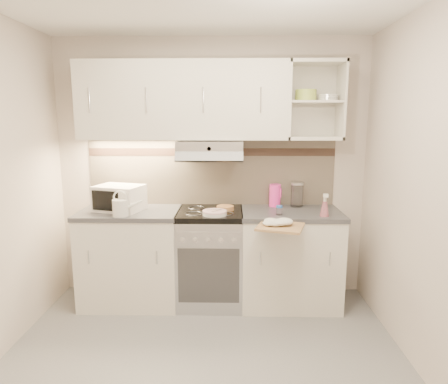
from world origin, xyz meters
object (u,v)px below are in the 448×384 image
object	(u,v)px
plate_stack	(215,213)
glass_jar	(297,194)
microwave	(119,198)
cutting_board	(280,227)
spray_bottle	(325,207)
watering_can	(121,207)
electric_range	(210,257)
pink_pitcher	(275,195)

from	to	relation	value
plate_stack	glass_jar	world-z (taller)	glass_jar
microwave	cutting_board	xyz separation A→B (m)	(1.44, -0.44, -0.15)
glass_jar	spray_bottle	bearing A→B (deg)	-65.25
watering_can	electric_range	bearing A→B (deg)	12.44
pink_pitcher	cutting_board	distance (m)	0.66
pink_pitcher	glass_jar	bearing A→B (deg)	18.12
watering_can	glass_jar	distance (m)	1.65
electric_range	glass_jar	xyz separation A→B (m)	(0.83, 0.20, 0.57)
pink_pitcher	spray_bottle	bearing A→B (deg)	-26.72
watering_can	cutting_board	bearing A→B (deg)	-12.84
pink_pitcher	spray_bottle	world-z (taller)	pink_pitcher
pink_pitcher	microwave	bearing A→B (deg)	-154.02
plate_stack	pink_pitcher	bearing A→B (deg)	33.08
watering_can	spray_bottle	size ratio (longest dim) A/B	1.26
electric_range	plate_stack	size ratio (longest dim) A/B	4.17
microwave	glass_jar	bearing A→B (deg)	23.95
electric_range	cutting_board	bearing A→B (deg)	-36.40
electric_range	glass_jar	bearing A→B (deg)	13.50
glass_jar	cutting_board	size ratio (longest dim) A/B	0.66
electric_range	spray_bottle	size ratio (longest dim) A/B	4.24
watering_can	glass_jar	world-z (taller)	glass_jar
microwave	pink_pitcher	world-z (taller)	microwave
watering_can	plate_stack	size ratio (longest dim) A/B	1.24
plate_stack	spray_bottle	size ratio (longest dim) A/B	1.02
watering_can	spray_bottle	world-z (taller)	watering_can
electric_range	glass_jar	world-z (taller)	glass_jar
electric_range	microwave	size ratio (longest dim) A/B	1.85
electric_range	watering_can	world-z (taller)	watering_can
microwave	watering_can	world-z (taller)	microwave
electric_range	pink_pitcher	size ratio (longest dim) A/B	4.14
microwave	glass_jar	distance (m)	1.69
plate_stack	cutting_board	distance (m)	0.61
microwave	spray_bottle	size ratio (longest dim) A/B	2.29
microwave	electric_range	bearing A→B (deg)	17.26
electric_range	cutting_board	distance (m)	0.85
electric_range	spray_bottle	world-z (taller)	spray_bottle
spray_bottle	pink_pitcher	bearing A→B (deg)	143.26
watering_can	plate_stack	world-z (taller)	watering_can
cutting_board	glass_jar	bearing A→B (deg)	87.07
pink_pitcher	spray_bottle	distance (m)	0.55
spray_bottle	watering_can	bearing A→B (deg)	-171.00
microwave	pink_pitcher	bearing A→B (deg)	24.94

